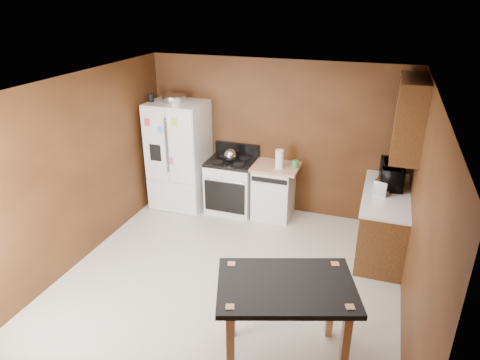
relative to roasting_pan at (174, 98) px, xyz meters
The scene contains 18 objects.
floor 3.11m from the roasting_pan, 50.14° to the right, with size 4.50×4.50×0.00m, color beige.
ceiling 2.59m from the roasting_pan, 50.14° to the right, with size 4.50×4.50×0.00m, color white.
wall_back 1.75m from the roasting_pan, 11.47° to the left, with size 4.20×4.20×0.00m, color #593317.
wall_front 4.51m from the roasting_pan, 68.95° to the right, with size 4.20×4.20×0.00m, color #593317.
wall_left 2.07m from the roasting_pan, 104.39° to the right, with size 4.50×4.50×0.00m, color #593317.
wall_right 4.22m from the roasting_pan, 27.43° to the right, with size 4.50×4.50×0.00m, color #593317.
roasting_pan is the anchor object (origin of this frame).
pen_cup 0.37m from the roasting_pan, 155.88° to the right, with size 0.09×0.09×0.13m, color black.
kettle 1.29m from the roasting_pan, ahead, with size 0.20×0.20×0.20m, color silver.
paper_towel 1.96m from the roasting_pan, ahead, with size 0.13×0.13×0.30m, color white.
green_canister 2.20m from the roasting_pan, ahead, with size 0.10×0.10×0.11m, color green.
toaster 3.48m from the roasting_pan, ahead, with size 0.18×0.29×0.21m, color silver.
microwave 3.53m from the roasting_pan, ahead, with size 0.56×0.38×0.31m, color black.
refrigerator 0.95m from the roasting_pan, 46.77° to the right, with size 0.90×0.80×1.80m.
gas_range 1.69m from the roasting_pan, ahead, with size 0.76×0.68×1.10m.
dishwasher 2.19m from the roasting_pan, ahead, with size 0.78×0.63×0.89m.
right_cabinets 3.60m from the roasting_pan, ahead, with size 0.63×1.58×2.45m.
island 4.01m from the roasting_pan, 48.35° to the right, with size 1.50×1.23×0.92m.
Camera 1 is at (1.61, -4.18, 3.41)m, focal length 32.00 mm.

